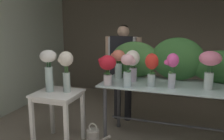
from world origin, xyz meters
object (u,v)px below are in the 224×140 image
object	(u,v)px
display_table_glass	(171,94)
vase_cream_lisianthus_tall	(66,67)
side_table_white	(58,100)
vase_scarlet_freesia	(152,67)
vase_ivory_stock	(132,64)
vase_white_roses_tall	(49,66)
vase_blush_carnations	(128,67)
florist	(123,62)
vase_coral_lilies	(118,61)
vase_fuchsia_tulips	(172,68)
vase_rosy_dahlias	(210,64)
watering_can	(93,138)
vase_crimson_anemones	(108,66)

from	to	relation	value
display_table_glass	vase_cream_lisianthus_tall	size ratio (longest dim) A/B	3.35
side_table_white	vase_scarlet_freesia	world-z (taller)	vase_scarlet_freesia
vase_ivory_stock	vase_white_roses_tall	world-z (taller)	vase_white_roses_tall
vase_ivory_stock	vase_blush_carnations	world-z (taller)	vase_ivory_stock
display_table_glass	vase_blush_carnations	world-z (taller)	vase_blush_carnations
vase_cream_lisianthus_tall	vase_white_roses_tall	bearing A→B (deg)	-166.73
vase_cream_lisianthus_tall	florist	bearing A→B (deg)	66.35
vase_ivory_stock	vase_white_roses_tall	bearing A→B (deg)	-155.01
display_table_glass	vase_ivory_stock	world-z (taller)	vase_ivory_stock
display_table_glass	vase_coral_lilies	world-z (taller)	vase_coral_lilies
vase_ivory_stock	vase_white_roses_tall	xyz separation A→B (m)	(-1.06, -0.49, -0.01)
florist	vase_fuchsia_tulips	world-z (taller)	florist
vase_ivory_stock	vase_cream_lisianthus_tall	bearing A→B (deg)	-151.91
vase_blush_carnations	vase_coral_lilies	bearing A→B (deg)	120.68
vase_rosy_dahlias	vase_ivory_stock	size ratio (longest dim) A/B	1.09
vase_rosy_dahlias	vase_scarlet_freesia	bearing A→B (deg)	-172.50
vase_white_roses_tall	watering_can	xyz separation A→B (m)	(0.62, 0.08, -1.00)
vase_scarlet_freesia	vase_coral_lilies	size ratio (longest dim) A/B	1.03
vase_rosy_dahlias	vase_white_roses_tall	xyz separation A→B (m)	(-2.09, -0.40, -0.09)
vase_cream_lisianthus_tall	vase_crimson_anemones	bearing A→B (deg)	11.68
vase_rosy_dahlias	vase_cream_lisianthus_tall	distance (m)	1.88
display_table_glass	vase_coral_lilies	size ratio (longest dim) A/B	4.45
side_table_white	vase_scarlet_freesia	xyz separation A→B (m)	(1.25, 0.30, 0.50)
vase_coral_lilies	vase_blush_carnations	xyz separation A→B (m)	(0.27, -0.46, 0.00)
vase_blush_carnations	display_table_glass	bearing A→B (deg)	31.23
vase_cream_lisianthus_tall	watering_can	size ratio (longest dim) A/B	1.62
side_table_white	watering_can	xyz separation A→B (m)	(0.50, 0.08, -0.52)
vase_cream_lisianthus_tall	vase_fuchsia_tulips	bearing A→B (deg)	10.37
florist	vase_scarlet_freesia	size ratio (longest dim) A/B	3.75
vase_scarlet_freesia	vase_coral_lilies	bearing A→B (deg)	149.83
vase_blush_carnations	vase_ivory_stock	bearing A→B (deg)	93.38
vase_white_roses_tall	vase_cream_lisianthus_tall	world-z (taller)	vase_white_roses_tall
vase_scarlet_freesia	vase_white_roses_tall	size ratio (longest dim) A/B	0.76
side_table_white	vase_fuchsia_tulips	distance (m)	1.62
display_table_glass	florist	world-z (taller)	florist
vase_ivory_stock	vase_coral_lilies	size ratio (longest dim) A/B	1.05
vase_rosy_dahlias	vase_cream_lisianthus_tall	world-z (taller)	vase_rosy_dahlias
vase_fuchsia_tulips	vase_cream_lisianthus_tall	distance (m)	1.41
display_table_glass	watering_can	size ratio (longest dim) A/B	5.41
florist	vase_cream_lisianthus_tall	size ratio (longest dim) A/B	2.92
vase_ivory_stock	florist	bearing A→B (deg)	116.93
side_table_white	vase_crimson_anemones	distance (m)	0.86
watering_can	vase_fuchsia_tulips	bearing A→B (deg)	13.02
vase_crimson_anemones	watering_can	bearing A→B (deg)	-152.34
vase_crimson_anemones	vase_fuchsia_tulips	size ratio (longest dim) A/B	0.90
vase_rosy_dahlias	vase_cream_lisianthus_tall	size ratio (longest dim) A/B	0.86
vase_coral_lilies	vase_blush_carnations	world-z (taller)	vase_blush_carnations
florist	vase_cream_lisianthus_tall	bearing A→B (deg)	-113.65
display_table_glass	vase_scarlet_freesia	world-z (taller)	vase_scarlet_freesia
vase_rosy_dahlias	vase_white_roses_tall	world-z (taller)	vase_rosy_dahlias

